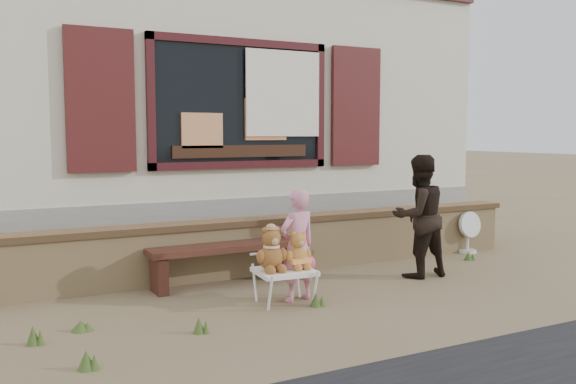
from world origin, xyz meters
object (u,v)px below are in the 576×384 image
bench (228,255)px  adult (419,216)px  teddy_bear_left (271,248)px  teddy_bear_right (298,249)px  folding_chair (284,273)px  child (298,245)px

bench → adult: bearing=-18.1°
teddy_bear_left → adult: 2.06m
teddy_bear_left → teddy_bear_right: (0.28, -0.02, -0.03)m
bench → folding_chair: (0.22, -0.95, -0.02)m
folding_chair → adult: (1.89, 0.29, 0.41)m
folding_chair → bench: bearing=107.7°
folding_chair → child: size_ratio=0.52×
bench → teddy_bear_right: 1.04m
bench → child: 1.02m
adult → teddy_bear_left: bearing=9.1°
teddy_bear_left → teddy_bear_right: size_ratio=1.16×
folding_chair → teddy_bear_right: 0.26m
teddy_bear_right → bench: bearing=115.2°
bench → adult: adult is taller
teddy_bear_right → adult: size_ratio=0.27×
bench → teddy_bear_left: bearing=-86.1°
folding_chair → adult: adult is taller
teddy_bear_left → adult: (2.03, 0.28, 0.15)m
folding_chair → child: (0.16, 0.03, 0.25)m
teddy_bear_right → child: size_ratio=0.34×
child → adult: (1.73, 0.26, 0.15)m
folding_chair → teddy_bear_left: size_ratio=1.33×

